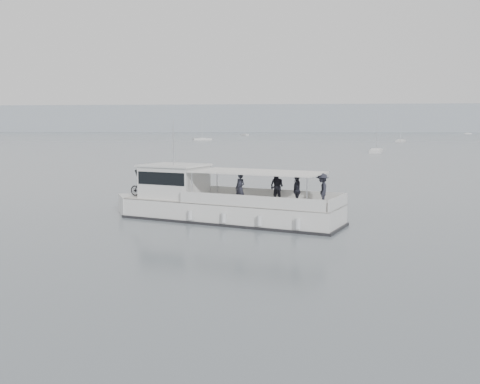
{
  "coord_description": "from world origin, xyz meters",
  "views": [
    {
      "loc": [
        0.24,
        -27.13,
        5.05
      ],
      "look_at": [
        -2.52,
        1.14,
        1.6
      ],
      "focal_mm": 40.0,
      "sensor_mm": 36.0,
      "label": 1
    }
  ],
  "objects": [
    {
      "name": "headland",
      "position": [
        0.0,
        560.0,
        14.0
      ],
      "size": [
        1400.0,
        90.0,
        28.0
      ],
      "primitive_type": "cube",
      "color": "#939EA8",
      "rests_on": "ground"
    },
    {
      "name": "moored_fleet",
      "position": [
        11.54,
        197.06,
        0.36
      ],
      "size": [
        453.69,
        366.49,
        9.84
      ],
      "color": "silver",
      "rests_on": "ground"
    },
    {
      "name": "tour_boat",
      "position": [
        -4.13,
        1.56,
        0.94
      ],
      "size": [
        13.34,
        7.31,
        5.7
      ],
      "rotation": [
        0.0,
        0.0,
        -0.36
      ],
      "color": "silver",
      "rests_on": "ground"
    },
    {
      "name": "ground",
      "position": [
        0.0,
        0.0,
        0.0
      ],
      "size": [
        1400.0,
        1400.0,
        0.0
      ],
      "primitive_type": "plane",
      "color": "slate",
      "rests_on": "ground"
    }
  ]
}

